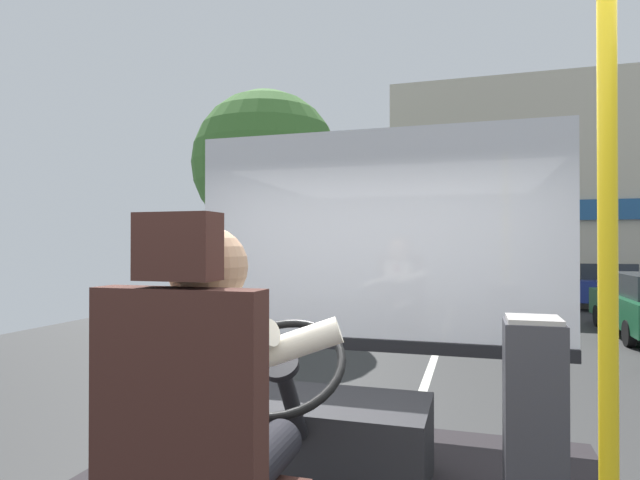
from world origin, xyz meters
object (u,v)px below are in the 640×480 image
at_px(fare_box, 534,421).
at_px(parked_car_blue, 598,283).
at_px(steering_console, 317,436).
at_px(driver_seat, 197,476).
at_px(bus_driver, 215,395).
at_px(handrail_pole, 608,301).

relative_size(fare_box, parked_car_blue, 0.20).
height_order(steering_console, parked_car_blue, steering_console).
distance_m(driver_seat, fare_box, 1.44).
distance_m(bus_driver, parked_car_blue, 17.44).
relative_size(steering_console, fare_box, 1.27).
relative_size(driver_seat, handrail_pole, 0.61).
bearing_deg(handrail_pole, fare_box, 93.72).
bearing_deg(handrail_pole, driver_seat, -176.43).
xyz_separation_m(driver_seat, parked_car_blue, (4.54, 16.93, -0.56)).
relative_size(bus_driver, parked_car_blue, 0.19).
bearing_deg(handrail_pole, bus_driver, 177.72).
relative_size(driver_seat, bus_driver, 1.52).
distance_m(bus_driver, handrail_pole, 1.11).
distance_m(driver_seat, handrail_pole, 1.18).
relative_size(driver_seat, fare_box, 1.45).
height_order(steering_console, handrail_pole, handrail_pole).
xyz_separation_m(driver_seat, bus_driver, (0.00, 0.11, 0.20)).
bearing_deg(parked_car_blue, handrail_pole, -101.68).
xyz_separation_m(driver_seat, steering_console, (0.00, 1.17, -0.30)).
distance_m(steering_console, parked_car_blue, 16.41).
relative_size(bus_driver, handrail_pole, 0.40).
bearing_deg(driver_seat, steering_console, 90.00).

